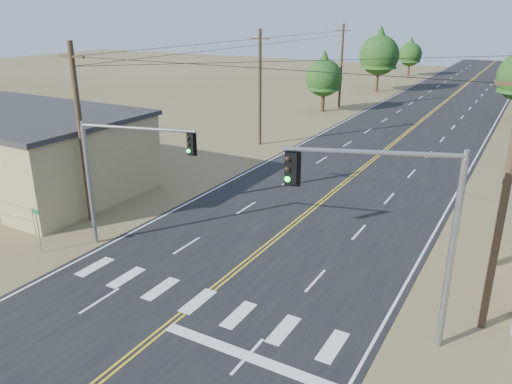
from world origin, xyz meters
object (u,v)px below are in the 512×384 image
Objects in this scene: building_left at (2,147)px; signal_mast_right at (404,217)px; street_sign at (37,224)px; signal_mast_left at (118,164)px.

signal_mast_right reaches higher than building_left.
building_left is at bearing 159.02° from street_sign.
signal_mast_left is at bearing 154.74° from signal_mast_right.
street_sign is at bearing 164.32° from signal_mast_right.
signal_mast_right reaches higher than street_sign.
signal_mast_right is at bearing -19.10° from signal_mast_left.
street_sign is at bearing -28.32° from building_left.
signal_mast_left is 5.02m from street_sign.
signal_mast_left is 14.08m from signal_mast_right.
signal_mast_left is at bearing -13.62° from building_left.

